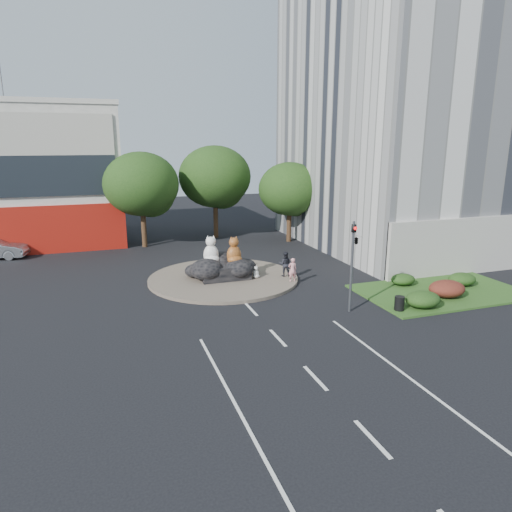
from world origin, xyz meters
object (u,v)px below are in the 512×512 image
Objects in this scene: cat_tabby at (234,250)px; pedestrian_pink at (292,270)px; kitten_white at (256,272)px; litter_bin at (399,303)px; pedestrian_dark at (285,264)px; kitten_calico at (205,275)px; cat_white at (211,250)px.

cat_tabby is 4.11m from pedestrian_pink.
kitten_white is 1.09× the size of litter_bin.
pedestrian_dark is 2.20× the size of litter_bin.
pedestrian_dark is (5.38, -0.51, 0.38)m from kitten_calico.
cat_white reaches higher than pedestrian_pink.
pedestrian_dark is at bearing -8.90° from cat_white.
cat_white is 3.33m from kitten_white.
cat_white is 1.80m from kitten_calico.
litter_bin is (3.50, -7.81, -0.54)m from pedestrian_dark.
cat_white is at bearing 150.34° from cat_tabby.
litter_bin is at bearing 135.91° from pedestrian_dark.
kitten_white is 9.74m from litter_bin.
kitten_white reaches higher than litter_bin.
cat_white is 1.03× the size of cat_tabby.
cat_tabby reaches higher than pedestrian_pink.
cat_white is 2.32× the size of kitten_white.
pedestrian_pink is 0.92× the size of pedestrian_dark.
litter_bin is (8.24, -9.24, -1.57)m from cat_white.
cat_tabby is 3.57m from pedestrian_dark.
cat_white reaches higher than pedestrian_dark.
pedestrian_dark is 8.58m from litter_bin.
kitten_calico is at bearing -16.03° from pedestrian_pink.
cat_tabby is at bearing 127.76° from litter_bin.
cat_tabby is at bearing 5.56° from pedestrian_dark.
cat_tabby is 2.06m from kitten_white.
kitten_white is (2.74, -1.20, -1.46)m from cat_white.
kitten_calico is at bearing 16.31° from pedestrian_dark.
cat_tabby reaches higher than litter_bin.
pedestrian_pink is at bearing 118.18° from litter_bin.
pedestrian_dark reaches higher than pedestrian_pink.
cat_tabby is at bearing 115.62° from kitten_white.
kitten_calico is 3.40m from kitten_white.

